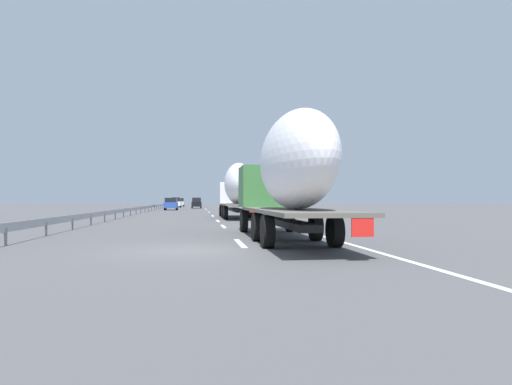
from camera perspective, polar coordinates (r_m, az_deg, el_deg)
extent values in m
plane|color=#4C4C4F|center=(53.91, -7.75, -2.53)|extent=(260.00, 260.00, 0.00)
cube|color=white|center=(16.03, -2.00, -6.35)|extent=(3.20, 0.20, 0.01)
cube|color=white|center=(26.10, -4.12, -4.25)|extent=(3.20, 0.20, 0.01)
cube|color=white|center=(32.92, -4.81, -3.56)|extent=(3.20, 0.20, 0.01)
cube|color=white|center=(43.08, -5.43, -2.93)|extent=(3.20, 0.20, 0.01)
cube|color=white|center=(56.45, -5.91, -2.45)|extent=(3.20, 0.20, 0.01)
cube|color=white|center=(68.68, -6.18, -2.18)|extent=(3.20, 0.20, 0.01)
cube|color=white|center=(79.15, -6.35, -2.01)|extent=(3.20, 0.20, 0.01)
cube|color=white|center=(76.75, -6.32, -2.04)|extent=(3.20, 0.20, 0.01)
cube|color=white|center=(59.14, -2.39, -2.39)|extent=(110.00, 0.20, 0.01)
cube|color=silver|center=(41.86, -2.90, -0.06)|extent=(2.40, 2.50, 1.90)
cube|color=black|center=(42.96, -3.02, 0.59)|extent=(0.08, 2.12, 0.80)
cube|color=#262628|center=(39.14, -2.59, -2.16)|extent=(10.04, 0.70, 0.24)
cube|color=#59544C|center=(36.42, -2.22, -1.52)|extent=(8.51, 2.50, 0.12)
ellipsoid|color=white|center=(36.51, -2.23, 1.14)|extent=(6.47, 2.20, 3.26)
cube|color=red|center=(32.29, -0.32, -2.02)|extent=(0.04, 0.56, 0.56)
cylinder|color=black|center=(41.79, -4.41, -2.29)|extent=(1.04, 0.30, 1.04)
cylinder|color=black|center=(41.96, -1.40, -2.28)|extent=(1.04, 0.30, 1.04)
cylinder|color=black|center=(37.54, -4.06, -2.44)|extent=(1.04, 0.35, 1.04)
cylinder|color=black|center=(37.74, -0.72, -2.44)|extent=(1.04, 0.35, 1.04)
cylinder|color=black|center=(35.15, -3.83, -2.55)|extent=(1.04, 0.35, 1.04)
cylinder|color=black|center=(35.35, -0.27, -2.54)|extent=(1.04, 0.35, 1.04)
cube|color=#387038|center=(21.63, 1.37, 0.75)|extent=(2.40, 2.50, 1.90)
cube|color=black|center=(22.74, 0.95, 1.93)|extent=(0.08, 2.12, 0.80)
cube|color=#262628|center=(18.69, 2.78, -3.53)|extent=(11.01, 0.70, 0.24)
cube|color=#59544C|center=(15.74, 4.72, -2.31)|extent=(9.56, 2.50, 0.12)
ellipsoid|color=white|center=(15.44, 5.00, 3.99)|extent=(7.24, 2.20, 3.28)
cube|color=red|center=(11.38, 13.20, -4.03)|extent=(0.04, 0.56, 0.56)
cylinder|color=black|center=(21.50, -1.53, -3.59)|extent=(1.04, 0.30, 1.04)
cylinder|color=black|center=(21.84, 4.23, -3.55)|extent=(1.04, 0.30, 1.04)
cylinder|color=black|center=(16.76, 0.16, -4.35)|extent=(1.04, 0.35, 1.04)
cylinder|color=black|center=(17.19, 7.47, -4.25)|extent=(1.04, 0.35, 1.04)
cylinder|color=black|center=(14.39, 1.43, -4.91)|extent=(1.04, 0.35, 1.04)
cylinder|color=black|center=(14.89, 9.86, -4.76)|extent=(1.04, 0.35, 1.04)
cube|color=black|center=(81.90, -7.46, -1.46)|extent=(4.12, 1.75, 0.84)
cube|color=black|center=(81.58, -7.46, -0.90)|extent=(2.26, 1.54, 0.75)
cylinder|color=black|center=(83.18, -7.99, -1.74)|extent=(0.64, 0.22, 0.64)
cylinder|color=black|center=(83.18, -6.93, -1.74)|extent=(0.64, 0.22, 0.64)
cylinder|color=black|center=(80.63, -8.01, -1.76)|extent=(0.64, 0.22, 0.64)
cylinder|color=black|center=(80.63, -6.91, -1.76)|extent=(0.64, 0.22, 0.64)
cube|color=#28479E|center=(68.67, -10.59, -1.55)|extent=(4.26, 1.89, 0.84)
cube|color=black|center=(68.35, -10.61, -0.93)|extent=(2.34, 1.67, 0.65)
cylinder|color=black|center=(70.04, -11.23, -1.88)|extent=(0.64, 0.22, 0.64)
cylinder|color=black|center=(69.95, -9.84, -1.89)|extent=(0.64, 0.22, 0.64)
cylinder|color=black|center=(67.41, -11.38, -1.92)|extent=(0.64, 0.22, 0.64)
cylinder|color=black|center=(67.32, -9.94, -1.93)|extent=(0.64, 0.22, 0.64)
cube|color=#ADB2B7|center=(106.02, -9.47, -1.33)|extent=(4.03, 1.79, 0.84)
cube|color=black|center=(105.72, -9.47, -0.90)|extent=(2.22, 1.57, 0.74)
cylinder|color=black|center=(107.30, -9.87, -1.54)|extent=(0.64, 0.22, 0.64)
cylinder|color=black|center=(107.25, -9.02, -1.55)|extent=(0.64, 0.22, 0.64)
cylinder|color=black|center=(104.81, -9.93, -1.56)|extent=(0.64, 0.22, 0.64)
cylinder|color=black|center=(104.75, -9.06, -1.56)|extent=(0.64, 0.22, 0.64)
cube|color=white|center=(92.49, -9.96, -1.39)|extent=(4.10, 1.84, 0.84)
cube|color=black|center=(92.18, -9.97, -0.87)|extent=(2.25, 1.62, 0.83)
cylinder|color=black|center=(93.80, -10.43, -1.64)|extent=(0.64, 0.22, 0.64)
cylinder|color=black|center=(93.73, -9.43, -1.64)|extent=(0.64, 0.22, 0.64)
cylinder|color=black|center=(91.27, -10.51, -1.66)|extent=(0.64, 0.22, 0.64)
cylinder|color=black|center=(91.19, -9.49, -1.66)|extent=(0.64, 0.22, 0.64)
cylinder|color=gray|center=(52.65, -0.45, -1.06)|extent=(0.10, 0.10, 2.77)
cube|color=#2D569E|center=(52.67, -0.45, 0.83)|extent=(0.06, 0.90, 0.70)
cylinder|color=#472D19|center=(73.22, 2.64, -1.57)|extent=(0.35, 0.35, 1.37)
cone|color=#1E5B23|center=(73.24, 2.64, 0.65)|extent=(3.80, 3.80, 4.32)
cylinder|color=#472D19|center=(101.38, -2.15, -1.31)|extent=(0.31, 0.31, 1.65)
cone|color=#286B2D|center=(101.40, -2.15, 0.49)|extent=(3.34, 3.34, 4.72)
cylinder|color=#472D19|center=(91.15, -0.44, -1.44)|extent=(0.33, 0.33, 1.37)
cone|color=#194C1E|center=(91.17, -0.44, 0.34)|extent=(2.51, 2.51, 4.31)
cylinder|color=#472D19|center=(40.03, 6.23, -2.06)|extent=(0.36, 0.36, 1.43)
cone|color=#286B2D|center=(40.06, 6.22, 1.66)|extent=(2.52, 2.52, 3.77)
cube|color=#9EA0A5|center=(57.24, -13.75, -1.81)|extent=(94.00, 0.06, 0.32)
cube|color=slate|center=(17.25, -28.90, -4.87)|extent=(0.10, 0.10, 0.60)
cube|color=slate|center=(21.10, -24.83, -4.15)|extent=(0.10, 0.10, 0.60)
cube|color=slate|center=(25.03, -22.03, -3.65)|extent=(0.10, 0.10, 0.60)
cube|color=slate|center=(29.00, -19.99, -3.28)|extent=(0.10, 0.10, 0.60)
cube|color=slate|center=(32.99, -18.45, -2.99)|extent=(0.10, 0.10, 0.60)
cube|color=slate|center=(37.01, -17.24, -2.77)|extent=(0.10, 0.10, 0.60)
cube|color=slate|center=(41.04, -16.27, -2.59)|extent=(0.10, 0.10, 0.60)
cube|color=slate|center=(45.08, -15.47, -2.44)|extent=(0.10, 0.10, 0.60)
cube|color=slate|center=(49.13, -14.80, -2.31)|extent=(0.10, 0.10, 0.60)
cube|color=slate|center=(53.19, -14.24, -2.21)|extent=(0.10, 0.10, 0.60)
cube|color=slate|center=(57.25, -13.76, -2.11)|extent=(0.10, 0.10, 0.60)
cube|color=slate|center=(61.31, -13.34, -2.03)|extent=(0.10, 0.10, 0.60)
cube|color=slate|center=(65.38, -12.97, -1.96)|extent=(0.10, 0.10, 0.60)
cube|color=slate|center=(69.44, -12.64, -1.90)|extent=(0.10, 0.10, 0.60)
cube|color=slate|center=(73.52, -12.36, -1.85)|extent=(0.10, 0.10, 0.60)
cube|color=slate|center=(77.59, -12.10, -1.80)|extent=(0.10, 0.10, 0.60)
cube|color=slate|center=(81.66, -11.86, -1.75)|extent=(0.10, 0.10, 0.60)
cube|color=slate|center=(85.74, -11.65, -1.71)|extent=(0.10, 0.10, 0.60)
cube|color=slate|center=(89.81, -11.46, -1.68)|extent=(0.10, 0.10, 0.60)
cube|color=slate|center=(93.89, -11.29, -1.64)|extent=(0.10, 0.10, 0.60)
cube|color=slate|center=(97.97, -11.13, -1.61)|extent=(0.10, 0.10, 0.60)
cube|color=slate|center=(102.05, -10.98, -1.59)|extent=(0.10, 0.10, 0.60)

